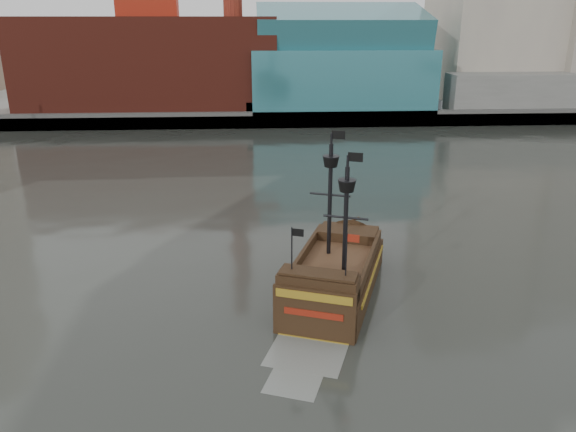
{
  "coord_description": "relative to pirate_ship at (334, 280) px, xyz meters",
  "views": [
    {
      "loc": [
        -4.82,
        -27.71,
        16.89
      ],
      "look_at": [
        -2.61,
        8.51,
        4.0
      ],
      "focal_mm": 35.0,
      "sensor_mm": 36.0,
      "label": 1
    }
  ],
  "objects": [
    {
      "name": "pirate_ship",
      "position": [
        0.0,
        0.0,
        0.0
      ],
      "size": [
        9.08,
        15.4,
        11.07
      ],
      "rotation": [
        0.0,
        0.0,
        -0.34
      ],
      "color": "black",
      "rests_on": "ground"
    },
    {
      "name": "seawall",
      "position": [
        -0.11,
        57.98,
        0.3
      ],
      "size": [
        220.0,
        1.0,
        2.6
      ],
      "primitive_type": "cube",
      "color": "#4C4C49",
      "rests_on": "ground"
    },
    {
      "name": "ground",
      "position": [
        -0.11,
        -4.52,
        -1.0
      ],
      "size": [
        400.0,
        400.0,
        0.0
      ],
      "primitive_type": "plane",
      "color": "#252723",
      "rests_on": "ground"
    },
    {
      "name": "promenade_far",
      "position": [
        -0.11,
        87.48,
        -0.0
      ],
      "size": [
        220.0,
        60.0,
        2.0
      ],
      "primitive_type": "cube",
      "color": "slate",
      "rests_on": "ground"
    }
  ]
}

